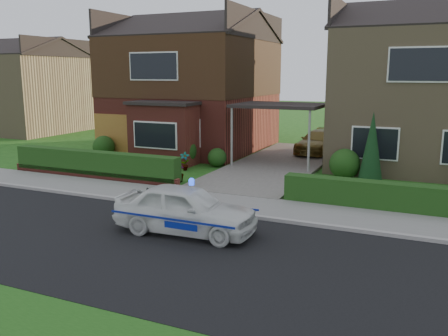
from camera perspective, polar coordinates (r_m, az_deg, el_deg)
The scene contains 23 objects.
ground at distance 11.83m, azimuth -9.91°, elevation -9.09°, with size 120.00×120.00×0.00m, color #1C4F15.
road at distance 11.83m, azimuth -9.91°, elevation -9.09°, with size 60.00×6.00×0.02m, color black.
kerb at distance 14.30m, azimuth -3.11°, elevation -5.05°, with size 60.00×0.16×0.12m, color #9E9993.
sidewalk at distance 15.21m, azimuth -1.31°, elevation -4.07°, with size 60.00×2.00×0.10m, color slate.
driveway at distance 21.49m, azimuth 6.56°, elevation 0.46°, with size 3.80×12.00×0.12m, color #666059.
house_left at distance 26.02m, azimuth -3.70°, elevation 10.72°, with size 7.50×9.53×7.25m.
house_right at distance 23.16m, azimuth 23.13°, elevation 9.40°, with size 7.50×8.06×7.25m.
carport_link at distance 21.11m, azimuth 6.69°, elevation 7.38°, with size 3.80×3.00×2.77m.
garage_door at distance 24.19m, azimuth -13.18°, elevation 3.84°, with size 2.20×0.10×2.10m, color brown.
dwarf_wall at distance 19.23m, azimuth -15.56°, elevation -0.81°, with size 7.70×0.25×0.36m, color maroon.
hedge_left at distance 19.38m, azimuth -15.25°, elevation -1.24°, with size 7.50×0.55×0.90m, color #153E13.
hedge_right at distance 15.08m, azimuth 21.33°, elevation -5.21°, with size 7.50×0.55×0.80m, color #153E13.
shrub_left_far at distance 24.06m, azimuth -14.26°, elevation 2.51°, with size 1.08×1.08×1.08m, color #153E13.
shrub_left_mid at distance 21.40m, azimuth -5.07°, elevation 2.08°, with size 1.32×1.32×1.32m, color #153E13.
shrub_left_near at distance 20.98m, azimuth -0.83°, elevation 1.28°, with size 0.84×0.84×0.84m, color #153E13.
shrub_right_near at distance 19.13m, azimuth 14.32°, elevation 0.47°, with size 1.20×1.20×1.20m, color #153E13.
conifer_a at distance 18.68m, azimuth 17.34°, elevation 2.24°, with size 0.90×0.90×2.60m, color black.
neighbour_left at distance 36.40m, azimuth -22.50°, elevation 8.16°, with size 6.50×7.00×5.20m, color #977F5C.
police_car at distance 12.31m, azimuth -4.65°, elevation -5.00°, with size 3.44×3.80×1.44m.
driveway_car at distance 24.47m, azimuth 11.31°, elevation 3.12°, with size 1.56×3.84×1.12m, color brown.
potted_plant_a at distance 20.20m, azimuth -4.74°, elevation 0.76°, with size 0.42×0.28×0.79m, color gray.
potted_plant_b at distance 18.34m, azimuth -8.09°, elevation -0.47°, with size 0.41×0.33×0.74m, color gray.
potted_plant_c at distance 18.16m, azimuth -5.48°, elevation -0.60°, with size 0.39×0.39×0.70m, color gray.
Camera 1 is at (6.27, -9.15, 4.10)m, focal length 38.00 mm.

